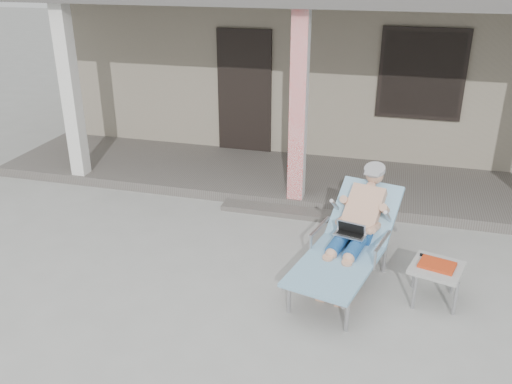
% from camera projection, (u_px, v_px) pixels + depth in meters
% --- Properties ---
extents(ground, '(60.00, 60.00, 0.00)m').
position_uv_depth(ground, '(257.00, 285.00, 6.00)').
color(ground, '#9E9E99').
rests_on(ground, ground).
extents(house, '(10.40, 5.40, 3.30)m').
position_uv_depth(house, '(340.00, 46.00, 11.09)').
color(house, gray).
rests_on(house, ground).
extents(porch_deck, '(10.00, 2.00, 0.15)m').
position_uv_depth(porch_deck, '(306.00, 180.00, 8.63)').
color(porch_deck, '#605B56').
rests_on(porch_deck, ground).
extents(porch_overhang, '(10.00, 2.30, 2.85)m').
position_uv_depth(porch_overhang, '(313.00, 0.00, 7.50)').
color(porch_overhang, silver).
rests_on(porch_overhang, porch_deck).
extents(porch_step, '(2.00, 0.30, 0.07)m').
position_uv_depth(porch_step, '(291.00, 212.00, 7.63)').
color(porch_step, '#605B56').
rests_on(porch_step, ground).
extents(lounger, '(1.13, 1.97, 1.24)m').
position_uv_depth(lounger, '(353.00, 217.00, 5.84)').
color(lounger, '#B7B7BC').
rests_on(lounger, ground).
extents(side_table, '(0.61, 0.61, 0.45)m').
position_uv_depth(side_table, '(436.00, 269.00, 5.58)').
color(side_table, '#A5A5A1').
rests_on(side_table, ground).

